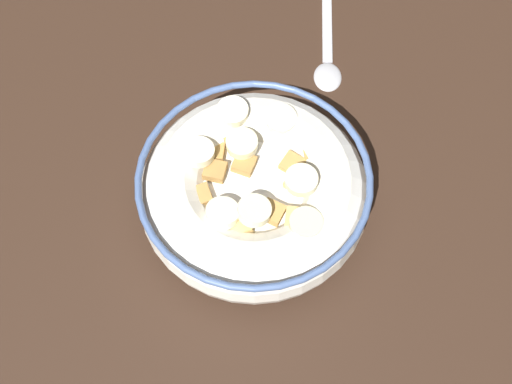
{
  "coord_description": "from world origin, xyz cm",
  "views": [
    {
      "loc": [
        0.16,
        24.73,
        50.61
      ],
      "look_at": [
        0.0,
        0.0,
        3.0
      ],
      "focal_mm": 44.2,
      "sensor_mm": 36.0,
      "label": 1
    }
  ],
  "objects": [
    {
      "name": "cereal_bowl",
      "position": [
        -0.0,
        -0.01,
        3.22
      ],
      "size": [
        19.54,
        19.54,
        6.63
      ],
      "color": "silver",
      "rests_on": "ground_plane"
    },
    {
      "name": "spoon",
      "position": [
        -7.53,
        -16.68,
        0.33
      ],
      "size": [
        2.98,
        14.04,
        0.8
      ],
      "color": "#B7B7BC",
      "rests_on": "ground_plane"
    },
    {
      "name": "ground_plane",
      "position": [
        0.0,
        0.0,
        -1.0
      ],
      "size": [
        118.11,
        118.11,
        2.0
      ],
      "primitive_type": "cube",
      "color": "#332116"
    }
  ]
}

